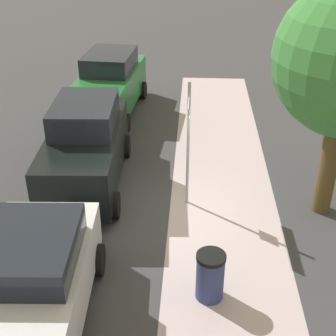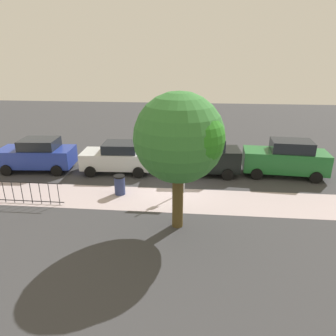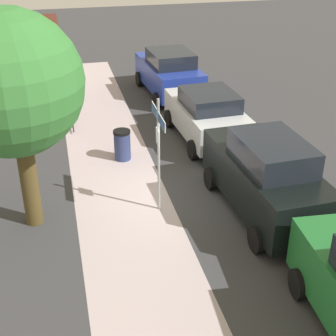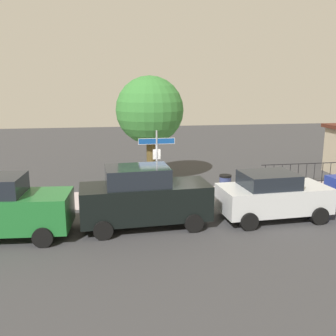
{
  "view_description": "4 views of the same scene",
  "coord_description": "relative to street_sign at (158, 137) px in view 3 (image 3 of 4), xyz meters",
  "views": [
    {
      "loc": [
        9.19,
        0.52,
        6.41
      ],
      "look_at": [
        -0.1,
        -0.04,
        1.15
      ],
      "focal_mm": 49.78,
      "sensor_mm": 36.0,
      "label": 1
    },
    {
      "loc": [
        -0.96,
        14.44,
        6.53
      ],
      "look_at": [
        0.3,
        1.01,
        1.5
      ],
      "focal_mm": 32.65,
      "sensor_mm": 36.0,
      "label": 2
    },
    {
      "loc": [
        -11.4,
        2.74,
        7.16
      ],
      "look_at": [
        -0.44,
        0.15,
        1.2
      ],
      "focal_mm": 52.87,
      "sensor_mm": 36.0,
      "label": 3
    },
    {
      "loc": [
        -2.41,
        -14.66,
        4.94
      ],
      "look_at": [
        0.16,
        1.24,
        1.32
      ],
      "focal_mm": 39.83,
      "sensor_mm": 36.0,
      "label": 4
    }
  ],
  "objects": [
    {
      "name": "car_black",
      "position": [
        -0.8,
        -2.61,
        -1.03
      ],
      "size": [
        4.57,
        2.12,
        2.19
      ],
      "rotation": [
        0.0,
        0.0,
        0.05
      ],
      "color": "black",
      "rests_on": "ground_plane"
    },
    {
      "name": "utility_shed",
      "position": [
        11.85,
        3.4,
        -0.71
      ],
      "size": [
        3.23,
        2.85,
        2.74
      ],
      "color": "tan",
      "rests_on": "ground_plane"
    },
    {
      "name": "sidewalk_strip",
      "position": [
        2.45,
        0.9,
        -2.11
      ],
      "size": [
        24.0,
        2.6,
        0.0
      ],
      "primitive_type": "cube",
      "color": "#B2A1A4",
      "rests_on": "ground_plane"
    },
    {
      "name": "trash_bin",
      "position": [
        3.16,
        0.5,
        -1.62
      ],
      "size": [
        0.55,
        0.55,
        0.98
      ],
      "color": "navy",
      "rests_on": "ground_plane"
    },
    {
      "name": "iron_fence",
      "position": [
        7.65,
        1.9,
        -1.55
      ],
      "size": [
        4.4,
        0.04,
        1.07
      ],
      "color": "black",
      "rests_on": "ground_plane"
    },
    {
      "name": "street_sign",
      "position": [
        0.0,
        0.0,
        0.0
      ],
      "size": [
        1.52,
        0.07,
        3.11
      ],
      "color": "#9EA0A5",
      "rests_on": "ground_plane"
    },
    {
      "name": "shade_tree",
      "position": [
        -0.0,
        3.39,
        1.65
      ],
      "size": [
        3.33,
        3.33,
        5.37
      ],
      "color": "#4D3E1F",
      "rests_on": "ground_plane"
    },
    {
      "name": "ground_plane",
      "position": [
        0.45,
        -0.4,
        -2.11
      ],
      "size": [
        60.0,
        60.0,
        0.0
      ],
      "primitive_type": "plane",
      "color": "#38383A"
    },
    {
      "name": "car_blue",
      "position": [
        8.8,
        -2.37,
        -1.14
      ],
      "size": [
        4.39,
        2.33,
        1.92
      ],
      "rotation": [
        0.0,
        0.0,
        0.07
      ],
      "color": "navy",
      "rests_on": "ground_plane"
    },
    {
      "name": "car_silver",
      "position": [
        4.01,
        -2.55,
        -1.21
      ],
      "size": [
        4.09,
        2.23,
        1.78
      ],
      "rotation": [
        0.0,
        0.0,
        0.05
      ],
      "color": "silver",
      "rests_on": "ground_plane"
    }
  ]
}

